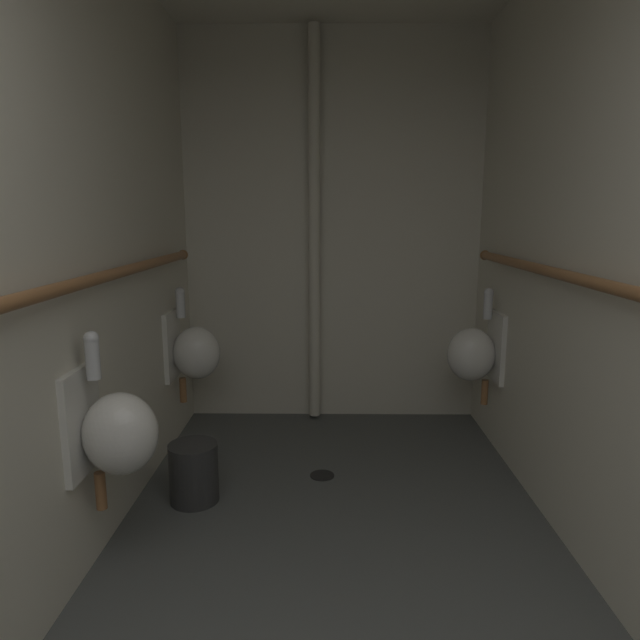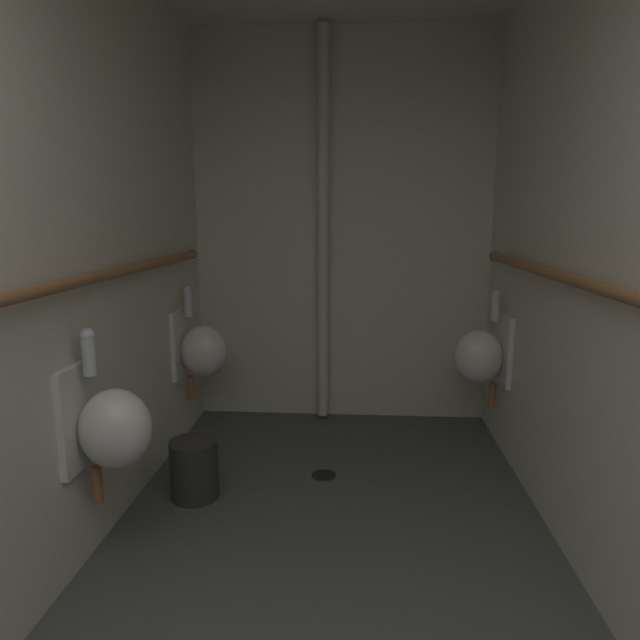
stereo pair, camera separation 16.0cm
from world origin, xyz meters
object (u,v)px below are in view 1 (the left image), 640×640
object	(u,v)px
urinal_left_mid	(115,431)
urinal_right_mid	(475,353)
urinal_left_far	(193,351)
floor_drain	(322,475)
standpipe_back_wall	(314,232)
waste_bin	(194,473)

from	to	relation	value
urinal_left_mid	urinal_right_mid	world-z (taller)	same
urinal_left_far	urinal_right_mid	world-z (taller)	same
urinal_left_mid	floor_drain	world-z (taller)	urinal_left_mid
urinal_left_mid	urinal_left_far	bearing A→B (deg)	90.00
standpipe_back_wall	urinal_left_far	bearing A→B (deg)	-149.64
urinal_left_far	floor_drain	world-z (taller)	urinal_left_far
standpipe_back_wall	floor_drain	xyz separation A→B (m)	(0.06, -0.92, -1.36)
standpipe_back_wall	urinal_left_mid	bearing A→B (deg)	-113.36
urinal_left_mid	standpipe_back_wall	distance (m)	2.08
urinal_right_mid	standpipe_back_wall	xyz separation A→B (m)	(-1.03, 0.47, 0.75)
urinal_right_mid	urinal_left_far	bearing A→B (deg)	179.35
urinal_right_mid	waste_bin	xyz separation A→B (m)	(-1.63, -0.74, -0.46)
urinal_left_mid	floor_drain	distance (m)	1.34
waste_bin	urinal_right_mid	bearing A→B (deg)	24.36
floor_drain	urinal_left_mid	bearing A→B (deg)	-134.15
urinal_left_mid	waste_bin	size ratio (longest dim) A/B	2.41
floor_drain	waste_bin	distance (m)	0.74
urinal_left_far	standpipe_back_wall	distance (m)	1.16
standpipe_back_wall	waste_bin	bearing A→B (deg)	-116.58
urinal_left_far	standpipe_back_wall	world-z (taller)	standpipe_back_wall
urinal_left_mid	urinal_left_far	world-z (taller)	same
urinal_right_mid	urinal_left_mid	bearing A→B (deg)	-143.88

